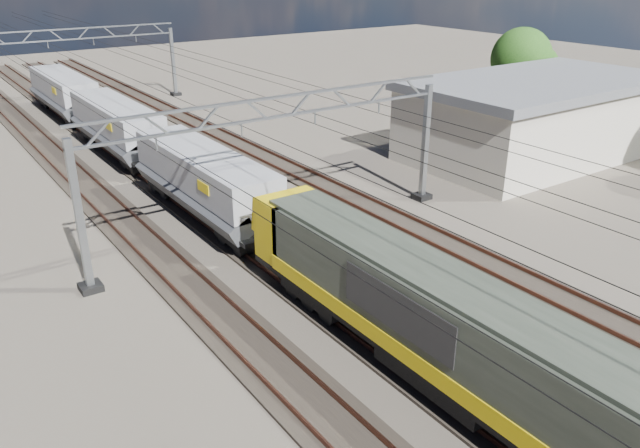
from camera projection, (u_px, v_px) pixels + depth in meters
ground at (329, 267)px, 28.29m from camera, size 160.00×160.00×0.00m
track_outer_west at (208, 304)px, 25.11m from camera, size 2.60×140.00×0.30m
track_loco at (292, 277)px, 27.21m from camera, size 2.60×140.00×0.30m
track_inner_east at (364, 254)px, 29.31m from camera, size 2.60×140.00×0.30m
track_outer_east at (426, 235)px, 31.41m from camera, size 2.60×140.00×0.30m
catenary_gantry_mid at (281, 163)px, 29.77m from camera, size 19.90×0.90×7.11m
catenary_gantry_far at (74, 65)px, 56.91m from camera, size 19.90×0.90×7.11m
overhead_wires at (239, 109)px, 32.06m from camera, size 12.03×140.00×0.53m
locomotive at (449, 328)px, 19.39m from camera, size 2.76×21.10×3.62m
hopper_wagon_lead at (204, 178)px, 32.77m from camera, size 3.38×13.00×3.25m
hopper_wagon_mid at (117, 124)px, 43.48m from camera, size 3.38×13.00×3.25m
hopper_wagon_third at (64, 91)px, 54.19m from camera, size 3.38×13.00×3.25m
industrial_shed at (536, 117)px, 43.30m from camera, size 18.60×10.60×5.40m
tree_far at (525, 61)px, 52.70m from camera, size 5.57×5.17×7.64m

